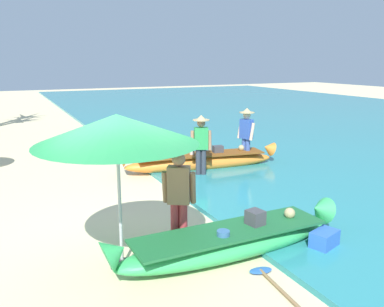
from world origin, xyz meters
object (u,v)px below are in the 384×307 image
(person_tourist_customer, at_px, (179,196))
(patio_umbrella_large, at_px, (117,130))
(cooler_box, at_px, (324,241))
(boat_green_foreground, at_px, (231,241))
(person_vendor_hatted, at_px, (201,142))
(person_vendor_assistant, at_px, (246,133))
(boat_orange_midground, at_px, (200,161))
(paddle, at_px, (277,286))

(person_tourist_customer, bearing_deg, patio_umbrella_large, -170.53)
(cooler_box, bearing_deg, patio_umbrella_large, 144.16)
(boat_green_foreground, xyz_separation_m, person_vendor_hatted, (1.59, 4.24, 0.72))
(person_tourist_customer, bearing_deg, person_vendor_hatted, 58.49)
(person_vendor_assistant, bearing_deg, boat_orange_midground, 173.85)
(person_vendor_assistant, xyz_separation_m, cooler_box, (-1.85, -5.27, -0.83))
(person_tourist_customer, xyz_separation_m, cooler_box, (2.13, -1.11, -0.76))
(person_vendor_hatted, relative_size, cooler_box, 3.54)
(person_vendor_hatted, relative_size, paddle, 1.08)
(boat_green_foreground, relative_size, person_tourist_customer, 2.51)
(cooler_box, bearing_deg, person_vendor_assistant, 51.43)
(person_vendor_assistant, xyz_separation_m, patio_umbrella_large, (-5.00, -4.32, 1.12))
(cooler_box, distance_m, paddle, 1.51)
(person_vendor_hatted, height_order, paddle, person_vendor_hatted)
(person_vendor_hatted, bearing_deg, patio_umbrella_large, -130.56)
(boat_orange_midground, height_order, cooler_box, boat_orange_midground)
(person_vendor_hatted, distance_m, person_tourist_customer, 4.27)
(boat_orange_midground, relative_size, paddle, 2.98)
(person_tourist_customer, xyz_separation_m, patio_umbrella_large, (-1.03, -0.17, 1.19))
(boat_green_foreground, bearing_deg, person_tourist_customer, 136.54)
(person_vendor_hatted, bearing_deg, paddle, -105.58)
(person_vendor_assistant, bearing_deg, boat_green_foreground, -125.05)
(person_vendor_hatted, distance_m, paddle, 5.61)
(person_vendor_hatted, bearing_deg, boat_green_foreground, -110.58)
(boat_green_foreground, xyz_separation_m, paddle, (0.11, -1.09, -0.23))
(boat_green_foreground, xyz_separation_m, patio_umbrella_large, (-1.67, 0.43, 1.87))
(boat_green_foreground, relative_size, boat_orange_midground, 0.89)
(person_vendor_assistant, relative_size, cooler_box, 3.63)
(person_vendor_assistant, distance_m, patio_umbrella_large, 6.71)
(person_tourist_customer, relative_size, patio_umbrella_large, 0.70)
(boat_orange_midground, distance_m, cooler_box, 5.44)
(person_tourist_customer, bearing_deg, boat_green_foreground, -43.46)
(boat_green_foreground, distance_m, paddle, 1.12)
(person_tourist_customer, xyz_separation_m, person_vendor_assistant, (3.97, 4.15, 0.07))
(person_vendor_hatted, relative_size, person_tourist_customer, 1.02)
(boat_orange_midground, xyz_separation_m, person_vendor_hatted, (-0.32, -0.67, 0.70))
(cooler_box, bearing_deg, paddle, -176.62)
(person_vendor_hatted, distance_m, person_vendor_assistant, 1.82)
(person_vendor_hatted, bearing_deg, person_vendor_assistant, 16.46)
(person_tourist_customer, distance_m, cooler_box, 2.52)
(boat_green_foreground, bearing_deg, paddle, -84.37)
(paddle, bearing_deg, boat_green_foreground, 95.63)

